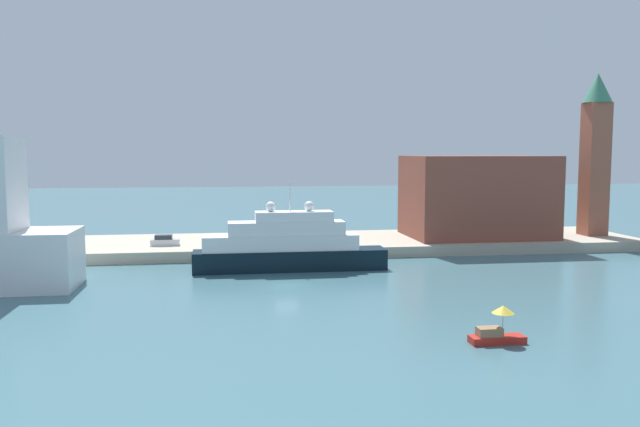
{
  "coord_description": "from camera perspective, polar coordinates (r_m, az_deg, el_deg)",
  "views": [
    {
      "loc": [
        -6.25,
        -67.19,
        14.29
      ],
      "look_at": [
        4.54,
        6.0,
        7.17
      ],
      "focal_mm": 35.81,
      "sensor_mm": 36.0,
      "label": 1
    }
  ],
  "objects": [
    {
      "name": "ground",
      "position": [
        68.98,
        -3.03,
        -6.47
      ],
      "size": [
        400.0,
        400.0,
        0.0
      ],
      "primitive_type": "plane",
      "color": "#3D6670"
    },
    {
      "name": "quay_dock",
      "position": [
        93.87,
        -4.49,
        -2.82
      ],
      "size": [
        110.0,
        18.97,
        1.48
      ],
      "primitive_type": "cube",
      "color": "#ADA38E",
      "rests_on": "ground"
    },
    {
      "name": "large_yacht",
      "position": [
        77.6,
        -2.94,
        -2.96
      ],
      "size": [
        23.38,
        4.08,
        10.69
      ],
      "color": "black",
      "rests_on": "ground"
    },
    {
      "name": "small_motorboat",
      "position": [
        50.37,
        15.53,
        -9.98
      ],
      "size": [
        4.18,
        1.67,
        2.86
      ],
      "color": "#B22319",
      "rests_on": "ground"
    },
    {
      "name": "harbor_building",
      "position": [
        100.03,
        13.83,
        1.51
      ],
      "size": [
        20.86,
        14.12,
        12.27
      ],
      "primitive_type": "cube",
      "color": "brown",
      "rests_on": "quay_dock"
    },
    {
      "name": "bell_tower",
      "position": [
        107.05,
        23.39,
        5.42
      ],
      "size": [
        4.37,
        4.37,
        24.78
      ],
      "color": "#93513D",
      "rests_on": "quay_dock"
    },
    {
      "name": "parked_car",
      "position": [
        90.49,
        -13.7,
        -2.4
      ],
      "size": [
        3.88,
        1.68,
        1.46
      ],
      "color": "silver",
      "rests_on": "quay_dock"
    },
    {
      "name": "person_figure",
      "position": [
        85.7,
        -10.32,
        -2.62
      ],
      "size": [
        0.36,
        0.36,
        1.81
      ],
      "color": "maroon",
      "rests_on": "quay_dock"
    },
    {
      "name": "mooring_bollard",
      "position": [
        85.65,
        -1.65,
        -2.82
      ],
      "size": [
        0.5,
        0.5,
        0.87
      ],
      "primitive_type": "cylinder",
      "color": "black",
      "rests_on": "quay_dock"
    }
  ]
}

